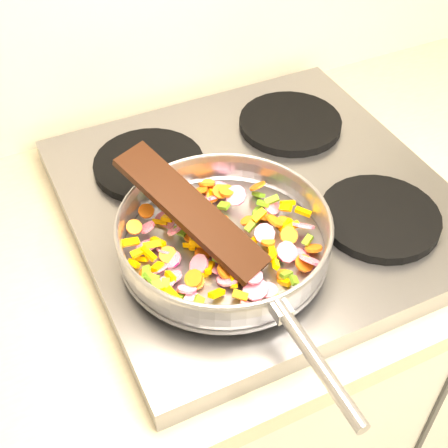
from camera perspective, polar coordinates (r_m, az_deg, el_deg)
name	(u,v)px	position (r m, az deg, el deg)	size (l,w,h in m)	color
cooktop	(258,202)	(1.05, 3.16, 2.00)	(0.60, 0.60, 0.04)	#939399
grate_fl	(219,276)	(0.89, -0.50, -4.80)	(0.19, 0.19, 0.02)	black
grate_fr	(380,217)	(1.01, 14.04, 0.59)	(0.19, 0.19, 0.02)	black
grate_bl	(149,164)	(1.08, -6.88, 5.43)	(0.19, 0.19, 0.02)	black
grate_br	(290,123)	(1.18, 6.07, 9.17)	(0.19, 0.19, 0.02)	black
saute_pan	(225,235)	(0.90, 0.06, -0.99)	(0.35, 0.52, 0.06)	#9E9EA5
vegetable_heap	(220,242)	(0.90, -0.41, -1.67)	(0.29, 0.29, 0.05)	#5B9519
wooden_spatula	(191,211)	(0.88, -3.03, 1.22)	(0.26, 0.06, 0.01)	black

